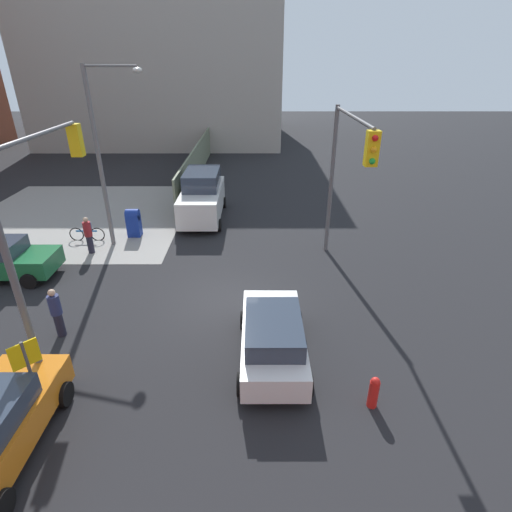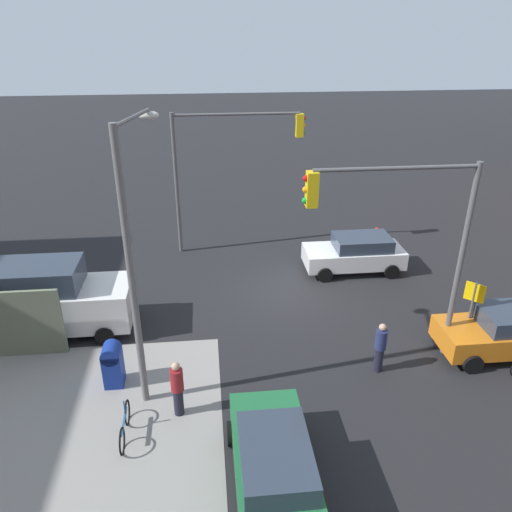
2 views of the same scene
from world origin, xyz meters
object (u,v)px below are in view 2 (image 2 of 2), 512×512
(van_white_delivery, at_px, (49,299))
(pedestrian_waiting, at_px, (177,388))
(hatchback_orange, at_px, (507,331))
(traffic_signal_nw_corner, at_px, (405,227))
(street_lamp_corner, at_px, (134,249))
(mailbox_blue, at_px, (113,363))
(fire_hydrant, at_px, (376,236))
(coupe_white, at_px, (355,253))
(coupe_green, at_px, (274,464))
(bicycle_leaning_on_fence, at_px, (125,426))
(traffic_signal_se_corner, at_px, (226,154))
(pedestrian_crossing, at_px, (380,347))

(van_white_delivery, distance_m, pedestrian_waiting, 6.58)
(hatchback_orange, bearing_deg, traffic_signal_nw_corner, -3.14)
(street_lamp_corner, height_order, mailbox_blue, street_lamp_corner)
(traffic_signal_nw_corner, distance_m, pedestrian_waiting, 7.96)
(traffic_signal_nw_corner, distance_m, fire_hydrant, 9.93)
(van_white_delivery, height_order, pedestrian_waiting, van_white_delivery)
(mailbox_blue, height_order, coupe_white, coupe_white)
(coupe_white, distance_m, coupe_green, 12.07)
(traffic_signal_nw_corner, distance_m, bicycle_leaning_on_fence, 9.60)
(coupe_white, relative_size, coupe_green, 1.00)
(mailbox_blue, bearing_deg, traffic_signal_se_corner, -112.68)
(street_lamp_corner, height_order, hatchback_orange, street_lamp_corner)
(coupe_white, height_order, bicycle_leaning_on_fence, coupe_white)
(mailbox_blue, bearing_deg, fire_hydrant, -140.60)
(van_white_delivery, distance_m, bicycle_leaning_on_fence, 6.34)
(fire_hydrant, xyz_separation_m, pedestrian_waiting, (9.20, 10.70, 0.44))
(pedestrian_waiting, bearing_deg, coupe_white, -32.26)
(mailbox_blue, relative_size, van_white_delivery, 0.26)
(fire_hydrant, bearing_deg, mailbox_blue, 39.40)
(bicycle_leaning_on_fence, bearing_deg, traffic_signal_se_corner, -106.07)
(van_white_delivery, relative_size, pedestrian_crossing, 3.12)
(traffic_signal_se_corner, relative_size, fire_hydrant, 6.91)
(hatchback_orange, xyz_separation_m, bicycle_leaning_on_fence, (12.05, 2.48, -0.50))
(traffic_signal_se_corner, xyz_separation_m, coupe_white, (-5.43, 2.83, -3.81))
(coupe_white, bearing_deg, mailbox_blue, 35.37)
(fire_hydrant, distance_m, pedestrian_waiting, 14.12)
(coupe_white, height_order, coupe_green, same)
(mailbox_blue, relative_size, pedestrian_crossing, 0.83)
(coupe_green, distance_m, van_white_delivery, 10.18)
(mailbox_blue, xyz_separation_m, fire_hydrant, (-11.20, -9.20, -0.28))
(traffic_signal_nw_corner, distance_m, hatchback_orange, 5.41)
(mailbox_blue, bearing_deg, coupe_green, 135.24)
(fire_hydrant, bearing_deg, coupe_white, 54.55)
(hatchback_orange, relative_size, bicycle_leaning_on_fence, 2.44)
(traffic_signal_se_corner, xyz_separation_m, street_lamp_corner, (2.88, 9.94, 0.04))
(hatchback_orange, distance_m, pedestrian_waiting, 10.80)
(hatchback_orange, relative_size, coupe_white, 1.00)
(fire_hydrant, bearing_deg, pedestrian_waiting, 49.31)
(pedestrian_crossing, height_order, bicycle_leaning_on_fence, pedestrian_crossing)
(traffic_signal_nw_corner, xyz_separation_m, fire_hydrant, (-2.44, -8.70, -4.12))
(pedestrian_crossing, bearing_deg, van_white_delivery, -125.63)
(traffic_signal_nw_corner, xyz_separation_m, coupe_white, (-0.64, -6.17, -3.76))
(coupe_green, xyz_separation_m, bicycle_leaning_on_fence, (3.71, -2.07, -0.50))
(bicycle_leaning_on_fence, bearing_deg, van_white_delivery, -59.44)
(traffic_signal_nw_corner, relative_size, bicycle_leaning_on_fence, 3.71)
(fire_hydrant, xyz_separation_m, pedestrian_crossing, (3.00, 9.40, 0.42))
(hatchback_orange, height_order, coupe_white, same)
(coupe_white, bearing_deg, traffic_signal_se_corner, -27.50)
(traffic_signal_nw_corner, bearing_deg, mailbox_blue, 3.27)
(mailbox_blue, height_order, hatchback_orange, hatchback_orange)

